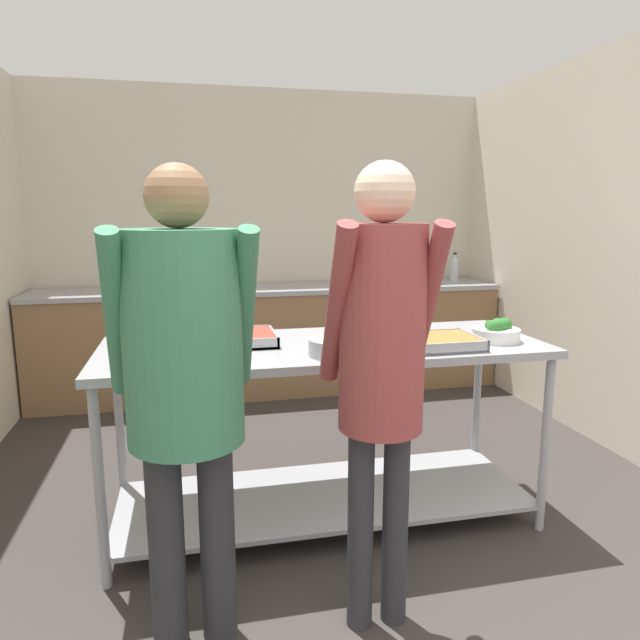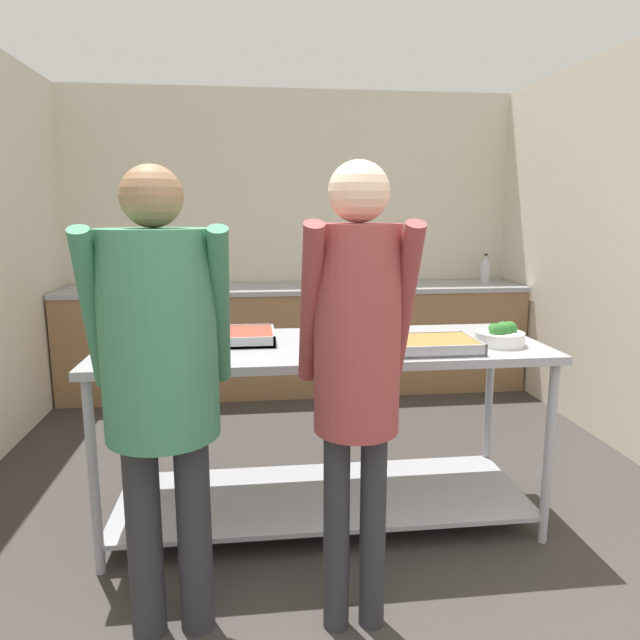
{
  "view_description": "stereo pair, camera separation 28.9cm",
  "coord_description": "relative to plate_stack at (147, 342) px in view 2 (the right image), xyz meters",
  "views": [
    {
      "loc": [
        -0.67,
        -0.9,
        1.57
      ],
      "look_at": [
        -0.05,
        1.87,
        1.03
      ],
      "focal_mm": 32.0,
      "sensor_mm": 36.0,
      "label": 1
    },
    {
      "loc": [
        -0.38,
        -0.95,
        1.57
      ],
      "look_at": [
        -0.05,
        1.87,
        1.03
      ],
      "focal_mm": 32.0,
      "sensor_mm": 36.0,
      "label": 2
    }
  ],
  "objects": [
    {
      "name": "serving_tray_roast",
      "position": [
        1.3,
        -0.24,
        0.01
      ],
      "size": [
        0.5,
        0.31,
        0.05
      ],
      "color": "#9EA0A8",
      "rests_on": "serving_counter"
    },
    {
      "name": "guest_serving_right",
      "position": [
        0.19,
        -0.79,
        0.11
      ],
      "size": [
        0.51,
        0.4,
        1.73
      ],
      "color": "#2D2D33",
      "rests_on": "ground_plane"
    },
    {
      "name": "wall_rear",
      "position": [
        0.89,
        2.55,
        0.37
      ],
      "size": [
        4.16,
        0.06,
        2.65
      ],
      "color": "beige",
      "rests_on": "ground_plane"
    },
    {
      "name": "plate_stack",
      "position": [
        0.0,
        0.0,
        0.0
      ],
      "size": [
        0.25,
        0.25,
        0.04
      ],
      "color": "white",
      "rests_on": "serving_counter"
    },
    {
      "name": "sauce_pan",
      "position": [
        0.84,
        -0.29,
        0.02
      ],
      "size": [
        0.37,
        0.23,
        0.08
      ],
      "color": "#9EA0A8",
      "rests_on": "serving_counter"
    },
    {
      "name": "serving_tray_vegetables",
      "position": [
        0.39,
        0.05,
        0.01
      ],
      "size": [
        0.46,
        0.34,
        0.05
      ],
      "color": "#9EA0A8",
      "rests_on": "serving_counter"
    },
    {
      "name": "back_counter",
      "position": [
        0.89,
        2.18,
        -0.48
      ],
      "size": [
        4.0,
        0.65,
        0.93
      ],
      "color": "olive",
      "rests_on": "ground_plane"
    },
    {
      "name": "guest_serving_left",
      "position": [
        0.87,
        -0.85,
        0.15
      ],
      "size": [
        0.4,
        0.33,
        1.74
      ],
      "color": "#2D2D33",
      "rests_on": "ground_plane"
    },
    {
      "name": "broccoli_bowl",
      "position": [
        1.71,
        -0.18,
        0.03
      ],
      "size": [
        0.23,
        0.23,
        0.12
      ],
      "color": "silver",
      "rests_on": "serving_counter"
    },
    {
      "name": "water_bottle",
      "position": [
        2.65,
        2.26,
        0.1
      ],
      "size": [
        0.08,
        0.08,
        0.26
      ],
      "color": "silver",
      "rests_on": "back_counter"
    },
    {
      "name": "serving_counter",
      "position": [
        0.85,
        -0.05,
        -0.32
      ],
      "size": [
        2.16,
        0.79,
        0.93
      ],
      "color": "#9EA0A8",
      "rests_on": "ground_plane"
    }
  ]
}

